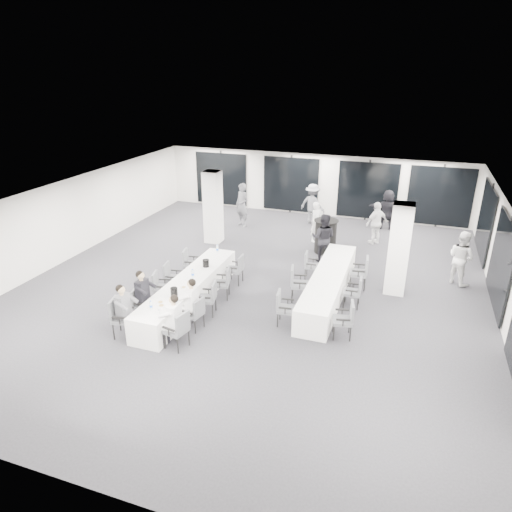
{
  "coord_description": "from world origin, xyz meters",
  "views": [
    {
      "loc": [
        4.33,
        -12.22,
        6.37
      ],
      "look_at": [
        0.14,
        -0.2,
        1.1
      ],
      "focal_mm": 32.0,
      "sensor_mm": 36.0,
      "label": 1
    }
  ],
  "objects_px": {
    "chair_main_right_mid": "(210,296)",
    "ice_bucket_far": "(206,263)",
    "chair_main_right_second": "(196,312)",
    "standing_guest_b": "(323,235)",
    "banquet_table_side": "(328,285)",
    "chair_main_right_near": "(179,328)",
    "banquet_table_main": "(189,292)",
    "chair_side_left_far": "(310,264)",
    "chair_main_right_far": "(237,268)",
    "standing_guest_f": "(388,207)",
    "chair_main_left_mid": "(160,285)",
    "chair_side_left_mid": "(297,282)",
    "standing_guest_a": "(317,219)",
    "standing_guest_h": "(462,254)",
    "chair_main_left_far": "(189,261)",
    "standing_guest_c": "(313,202)",
    "chair_main_left_near": "(120,315)",
    "chair_main_right_fourth": "(224,281)",
    "chair_main_left_fourth": "(171,276)",
    "chair_main_left_second": "(140,302)",
    "chair_side_right_near": "(346,318)",
    "chair_side_left_near": "(283,306)",
    "cocktail_table": "(326,236)",
    "standing_guest_g": "(242,202)",
    "chair_side_right_mid": "(355,290)",
    "chair_side_right_far": "(361,271)",
    "standing_guest_d": "(377,220)"
  },
  "relations": [
    {
      "from": "cocktail_table",
      "to": "chair_main_left_far",
      "type": "xyz_separation_m",
      "value": [
        -3.77,
        -3.58,
        -0.1
      ]
    },
    {
      "from": "banquet_table_side",
      "to": "chair_main_right_near",
      "type": "xyz_separation_m",
      "value": [
        -2.9,
        -3.88,
        0.19
      ]
    },
    {
      "from": "chair_main_right_fourth",
      "to": "chair_main_left_fourth",
      "type": "bearing_deg",
      "value": 81.2
    },
    {
      "from": "chair_main_right_mid",
      "to": "chair_side_left_near",
      "type": "height_order",
      "value": "chair_main_right_mid"
    },
    {
      "from": "banquet_table_side",
      "to": "standing_guest_d",
      "type": "relative_size",
      "value": 2.67
    },
    {
      "from": "chair_main_right_second",
      "to": "standing_guest_c",
      "type": "xyz_separation_m",
      "value": [
        0.91,
        9.61,
        0.49
      ]
    },
    {
      "from": "chair_main_left_second",
      "to": "chair_main_right_second",
      "type": "distance_m",
      "value": 1.65
    },
    {
      "from": "cocktail_table",
      "to": "standing_guest_d",
      "type": "relative_size",
      "value": 0.66
    },
    {
      "from": "chair_side_right_mid",
      "to": "chair_main_left_second",
      "type": "bearing_deg",
      "value": 113.39
    },
    {
      "from": "chair_main_left_second",
      "to": "chair_main_right_far",
      "type": "distance_m",
      "value": 3.38
    },
    {
      "from": "chair_main_right_second",
      "to": "chair_main_left_near",
      "type": "bearing_deg",
      "value": 129.43
    },
    {
      "from": "chair_main_left_far",
      "to": "standing_guest_c",
      "type": "bearing_deg",
      "value": 149.0
    },
    {
      "from": "chair_main_right_second",
      "to": "standing_guest_b",
      "type": "bearing_deg",
      "value": -10.17
    },
    {
      "from": "chair_main_left_near",
      "to": "chair_main_right_far",
      "type": "bearing_deg",
      "value": 142.78
    },
    {
      "from": "banquet_table_side",
      "to": "chair_main_right_near",
      "type": "distance_m",
      "value": 4.84
    },
    {
      "from": "chair_main_right_second",
      "to": "standing_guest_b",
      "type": "distance_m",
      "value": 6.05
    },
    {
      "from": "chair_main_right_near",
      "to": "standing_guest_b",
      "type": "distance_m",
      "value": 6.92
    },
    {
      "from": "standing_guest_a",
      "to": "standing_guest_h",
      "type": "relative_size",
      "value": 0.91
    },
    {
      "from": "chair_side_right_mid",
      "to": "chair_side_right_far",
      "type": "height_order",
      "value": "chair_side_right_far"
    },
    {
      "from": "chair_main_right_near",
      "to": "chair_side_left_near",
      "type": "xyz_separation_m",
      "value": [
        2.07,
        1.94,
        -0.03
      ]
    },
    {
      "from": "chair_side_left_far",
      "to": "standing_guest_g",
      "type": "xyz_separation_m",
      "value": [
        -3.94,
        4.22,
        0.56
      ]
    },
    {
      "from": "banquet_table_main",
      "to": "standing_guest_c",
      "type": "height_order",
      "value": "standing_guest_c"
    },
    {
      "from": "standing_guest_a",
      "to": "standing_guest_h",
      "type": "height_order",
      "value": "standing_guest_h"
    },
    {
      "from": "chair_main_right_mid",
      "to": "ice_bucket_far",
      "type": "bearing_deg",
      "value": 16.75
    },
    {
      "from": "banquet_table_main",
      "to": "chair_side_left_far",
      "type": "xyz_separation_m",
      "value": [
        2.91,
        2.86,
        0.13
      ]
    },
    {
      "from": "chair_side_left_far",
      "to": "chair_side_right_near",
      "type": "xyz_separation_m",
      "value": [
        1.66,
        -3.17,
        0.05
      ]
    },
    {
      "from": "chair_main_left_second",
      "to": "chair_main_left_far",
      "type": "xyz_separation_m",
      "value": [
        -0.0,
        2.92,
        0.02
      ]
    },
    {
      "from": "chair_main_right_far",
      "to": "standing_guest_f",
      "type": "relative_size",
      "value": 0.49
    },
    {
      "from": "banquet_table_main",
      "to": "standing_guest_g",
      "type": "relative_size",
      "value": 2.36
    },
    {
      "from": "banquet_table_main",
      "to": "chair_main_left_mid",
      "type": "xyz_separation_m",
      "value": [
        -0.83,
        -0.19,
        0.15
      ]
    },
    {
      "from": "chair_main_left_far",
      "to": "ice_bucket_far",
      "type": "height_order",
      "value": "ice_bucket_far"
    },
    {
      "from": "chair_main_right_far",
      "to": "chair_side_right_mid",
      "type": "distance_m",
      "value": 3.75
    },
    {
      "from": "chair_main_left_second",
      "to": "chair_side_left_mid",
      "type": "height_order",
      "value": "chair_side_left_mid"
    },
    {
      "from": "chair_main_left_mid",
      "to": "chair_side_left_near",
      "type": "xyz_separation_m",
      "value": [
        3.73,
        -0.03,
        0.01
      ]
    },
    {
      "from": "chair_main_left_fourth",
      "to": "chair_main_right_fourth",
      "type": "bearing_deg",
      "value": 86.51
    },
    {
      "from": "standing_guest_f",
      "to": "standing_guest_g",
      "type": "height_order",
      "value": "standing_guest_g"
    },
    {
      "from": "banquet_table_main",
      "to": "standing_guest_c",
      "type": "bearing_deg",
      "value": 78.32
    },
    {
      "from": "chair_main_left_mid",
      "to": "chair_side_right_near",
      "type": "relative_size",
      "value": 0.95
    },
    {
      "from": "chair_side_right_near",
      "to": "standing_guest_f",
      "type": "height_order",
      "value": "standing_guest_f"
    },
    {
      "from": "chair_main_left_far",
      "to": "chair_main_right_mid",
      "type": "bearing_deg",
      "value": 29.05
    },
    {
      "from": "banquet_table_side",
      "to": "standing_guest_f",
      "type": "height_order",
      "value": "standing_guest_f"
    },
    {
      "from": "standing_guest_c",
      "to": "chair_main_left_near",
      "type": "bearing_deg",
      "value": 92.78
    },
    {
      "from": "chair_main_right_mid",
      "to": "standing_guest_h",
      "type": "bearing_deg",
      "value": -67.72
    },
    {
      "from": "chair_main_right_mid",
      "to": "chair_side_right_mid",
      "type": "xyz_separation_m",
      "value": [
        3.73,
        1.73,
        -0.02
      ]
    },
    {
      "from": "banquet_table_main",
      "to": "chair_main_right_far",
      "type": "height_order",
      "value": "chair_main_right_far"
    },
    {
      "from": "chair_main_right_second",
      "to": "chair_side_left_near",
      "type": "relative_size",
      "value": 0.95
    },
    {
      "from": "chair_main_left_second",
      "to": "chair_main_left_near",
      "type": "bearing_deg",
      "value": -13.77
    },
    {
      "from": "standing_guest_a",
      "to": "chair_main_left_second",
      "type": "bearing_deg",
      "value": -172.59
    },
    {
      "from": "standing_guest_f",
      "to": "chair_main_right_second",
      "type": "bearing_deg",
      "value": 66.05
    },
    {
      "from": "chair_main_left_mid",
      "to": "chair_side_left_mid",
      "type": "distance_m",
      "value": 3.99
    }
  ]
}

